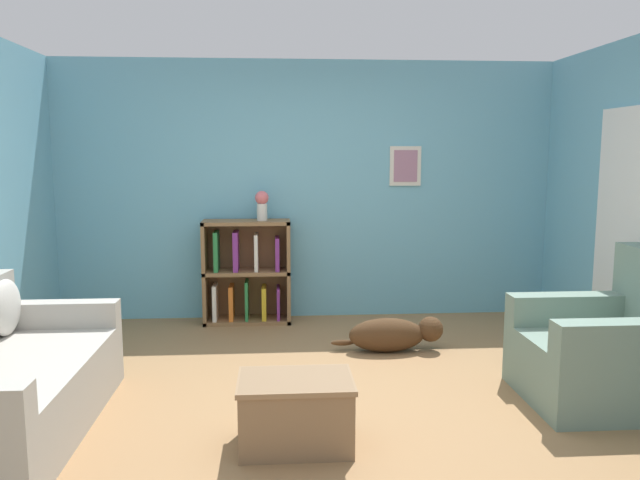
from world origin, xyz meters
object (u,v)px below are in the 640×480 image
(coffee_table, at_px, (296,410))
(vase, at_px, (262,204))
(bookshelf, at_px, (246,273))
(recliner_chair, at_px, (610,351))
(dog, at_px, (394,334))

(coffee_table, xyz_separation_m, vase, (-0.24, 2.71, 0.97))
(coffee_table, bearing_deg, vase, 94.99)
(bookshelf, height_order, recliner_chair, recliner_chair)
(coffee_table, height_order, vase, vase)
(bookshelf, distance_m, coffee_table, 2.77)
(coffee_table, relative_size, dog, 0.69)
(recliner_chair, height_order, dog, recliner_chair)
(bookshelf, height_order, coffee_table, bookshelf)
(dog, bearing_deg, recliner_chair, -42.42)
(coffee_table, distance_m, dog, 1.90)
(recliner_chair, xyz_separation_m, dog, (-1.26, 1.15, -0.20))
(vase, bearing_deg, bookshelf, 172.64)
(recliner_chair, bearing_deg, bookshelf, 139.16)
(bookshelf, xyz_separation_m, vase, (0.16, -0.02, 0.70))
(coffee_table, height_order, dog, coffee_table)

